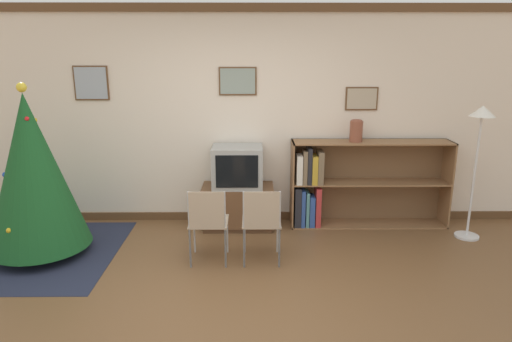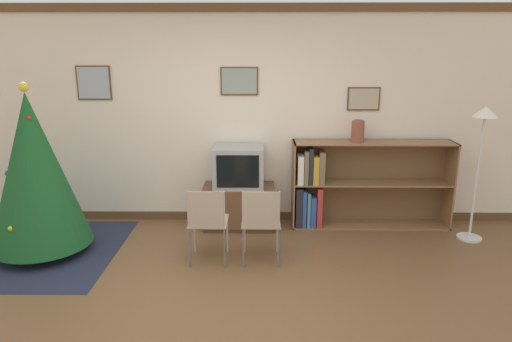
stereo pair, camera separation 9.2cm
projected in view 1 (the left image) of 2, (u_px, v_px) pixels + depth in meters
name	position (u px, v px, depth m)	size (l,w,h in m)	color
ground_plane	(226.00, 311.00, 3.92)	(24.00, 24.00, 0.00)	brown
wall_back	(234.00, 117.00, 5.72)	(8.53, 0.11, 2.70)	silver
area_rug	(43.00, 253.00, 5.02)	(1.61, 1.83, 0.01)	#23283D
christmas_tree	(33.00, 172.00, 4.78)	(1.05, 1.05, 1.85)	maroon
tv_console	(238.00, 207.00, 5.71)	(0.88, 0.48, 0.53)	#4C311E
television	(237.00, 167.00, 5.57)	(0.61, 0.46, 0.50)	#9E9E99
folding_chair_left	(208.00, 221.00, 4.67)	(0.40, 0.40, 0.82)	tan
folding_chair_right	(262.00, 221.00, 4.68)	(0.40, 0.40, 0.82)	tan
bookshelf	(341.00, 185.00, 5.73)	(1.97, 0.36, 1.08)	olive
vase	(356.00, 131.00, 5.52)	(0.16, 0.16, 0.27)	brown
standing_lamp	(479.00, 138.00, 5.15)	(0.28, 0.28, 1.57)	silver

